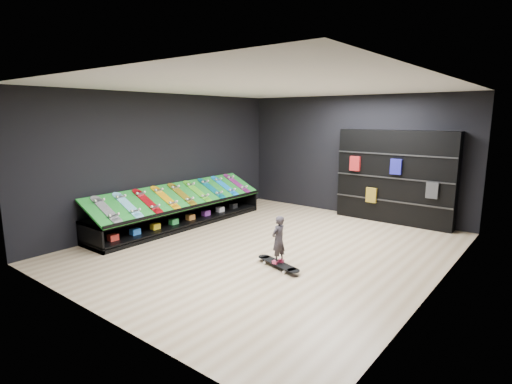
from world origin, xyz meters
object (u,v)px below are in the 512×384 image
Objects in this scene: display_rack at (181,215)px; child at (278,249)px; back_shelving at (395,177)px; floor_skateboard at (278,265)px.

child reaches higher than display_rack.
display_rack is 3.37m from child.
display_rack is at bearing -138.29° from back_shelving.
back_shelving is (3.73, 3.32, 0.84)m from display_rack.
display_rack is at bearing -177.21° from floor_skateboard.
child is at bearing -13.05° from display_rack.
floor_skateboard is (3.28, -0.76, -0.20)m from display_rack.
floor_skateboard is 2.03× the size of child.
display_rack is 4.59× the size of floor_skateboard.
back_shelving reaches higher than display_rack.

